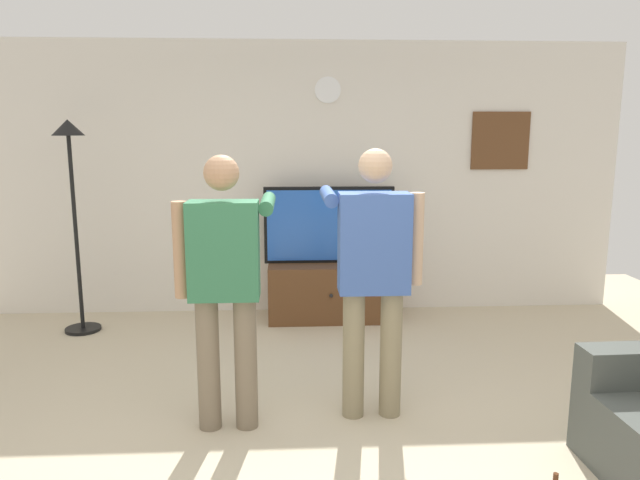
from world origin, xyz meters
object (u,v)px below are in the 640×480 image
at_px(wall_clock, 328,90).
at_px(floor_lamp, 72,182).
at_px(framed_picture, 500,141).
at_px(person_standing_nearer_couch, 373,268).
at_px(television, 329,225).
at_px(person_standing_nearer_lamp, 225,277).
at_px(tv_stand, 329,291).

xyz_separation_m(wall_clock, floor_lamp, (-2.32, -0.55, -0.84)).
relative_size(framed_picture, floor_lamp, 0.30).
relative_size(wall_clock, person_standing_nearer_couch, 0.15).
bearing_deg(floor_lamp, wall_clock, 13.40).
bearing_deg(floor_lamp, television, 7.58).
distance_m(television, framed_picture, 1.94).
relative_size(person_standing_nearer_lamp, person_standing_nearer_couch, 0.98).
height_order(wall_clock, framed_picture, wall_clock).
distance_m(tv_stand, wall_clock, 1.97).
bearing_deg(floor_lamp, person_standing_nearer_lamp, -50.68).
xyz_separation_m(framed_picture, person_standing_nearer_lamp, (-2.52, -2.44, -0.77)).
distance_m(tv_stand, television, 0.65).
height_order(person_standing_nearer_lamp, person_standing_nearer_couch, person_standing_nearer_couch).
distance_m(television, person_standing_nearer_couch, 2.08).
relative_size(wall_clock, person_standing_nearer_lamp, 0.15).
xyz_separation_m(wall_clock, framed_picture, (1.74, 0.00, -0.49)).
bearing_deg(wall_clock, person_standing_nearer_couch, -86.57).
relative_size(floor_lamp, person_standing_nearer_lamp, 1.14).
relative_size(floor_lamp, person_standing_nearer_couch, 1.12).
bearing_deg(television, framed_picture, 8.12).
bearing_deg(television, floor_lamp, -172.42).
bearing_deg(person_standing_nearer_couch, person_standing_nearer_lamp, -173.01).
bearing_deg(framed_picture, television, -171.88).
height_order(tv_stand, wall_clock, wall_clock).
bearing_deg(person_standing_nearer_lamp, floor_lamp, 129.32).
height_order(framed_picture, person_standing_nearer_lamp, framed_picture).
relative_size(wall_clock, framed_picture, 0.44).
distance_m(floor_lamp, person_standing_nearer_lamp, 2.46).
xyz_separation_m(tv_stand, person_standing_nearer_lamp, (-0.78, -2.14, 0.69)).
relative_size(television, framed_picture, 2.17).
height_order(framed_picture, person_standing_nearer_couch, framed_picture).
xyz_separation_m(framed_picture, floor_lamp, (-4.06, -0.56, -0.35)).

